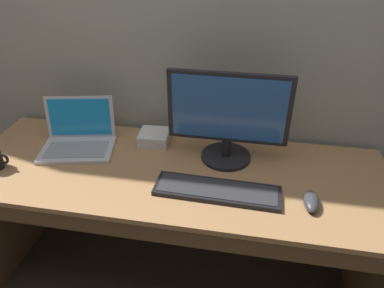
{
  "coord_description": "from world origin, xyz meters",
  "views": [
    {
      "loc": [
        0.31,
        -1.2,
        1.61
      ],
      "look_at": [
        0.09,
        0.0,
        0.85
      ],
      "focal_mm": 32.83,
      "sensor_mm": 36.0,
      "label": 1
    }
  ],
  "objects_px": {
    "laptop_silver": "(78,139)",
    "computer_mouse": "(311,201)",
    "wired_keyboard": "(217,191)",
    "external_drive_box": "(154,137)",
    "external_monitor": "(228,118)"
  },
  "relations": [
    {
      "from": "external_monitor",
      "to": "computer_mouse",
      "type": "relative_size",
      "value": 4.19
    },
    {
      "from": "computer_mouse",
      "to": "external_drive_box",
      "type": "distance_m",
      "value": 0.78
    },
    {
      "from": "wired_keyboard",
      "to": "external_drive_box",
      "type": "xyz_separation_m",
      "value": [
        -0.34,
        0.32,
        0.02
      ]
    },
    {
      "from": "wired_keyboard",
      "to": "external_drive_box",
      "type": "height_order",
      "value": "external_drive_box"
    },
    {
      "from": "wired_keyboard",
      "to": "computer_mouse",
      "type": "xyz_separation_m",
      "value": [
        0.36,
        -0.01,
        0.01
      ]
    },
    {
      "from": "wired_keyboard",
      "to": "computer_mouse",
      "type": "bearing_deg",
      "value": -1.88
    },
    {
      "from": "wired_keyboard",
      "to": "computer_mouse",
      "type": "height_order",
      "value": "computer_mouse"
    },
    {
      "from": "external_monitor",
      "to": "external_drive_box",
      "type": "bearing_deg",
      "value": 167.34
    },
    {
      "from": "computer_mouse",
      "to": "external_drive_box",
      "type": "xyz_separation_m",
      "value": [
        -0.7,
        0.33,
        0.01
      ]
    },
    {
      "from": "wired_keyboard",
      "to": "external_monitor",
      "type": "bearing_deg",
      "value": 87.65
    },
    {
      "from": "laptop_silver",
      "to": "external_drive_box",
      "type": "bearing_deg",
      "value": 16.68
    },
    {
      "from": "laptop_silver",
      "to": "computer_mouse",
      "type": "distance_m",
      "value": 1.07
    },
    {
      "from": "external_monitor",
      "to": "wired_keyboard",
      "type": "bearing_deg",
      "value": -92.35
    },
    {
      "from": "laptop_silver",
      "to": "external_drive_box",
      "type": "relative_size",
      "value": 2.65
    },
    {
      "from": "laptop_silver",
      "to": "computer_mouse",
      "type": "xyz_separation_m",
      "value": [
        1.04,
        -0.23,
        -0.02
      ]
    }
  ]
}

